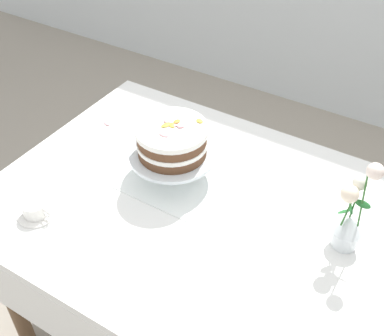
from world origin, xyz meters
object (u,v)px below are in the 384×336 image
object	(u,v)px
layer_cake	(172,140)
flower_vase	(351,218)
cake_stand	(173,157)
teacup	(36,210)
dining_table	(203,232)

from	to	relation	value
layer_cake	flower_vase	size ratio (longest dim) A/B	0.74
cake_stand	teacup	distance (m)	0.46
cake_stand	flower_vase	xyz separation A→B (m)	(0.59, 0.01, 0.03)
dining_table	cake_stand	size ratio (longest dim) A/B	4.83
dining_table	layer_cake	bearing A→B (deg)	151.42
layer_cake	flower_vase	xyz separation A→B (m)	(0.59, 0.01, -0.04)
dining_table	teacup	xyz separation A→B (m)	(-0.44, -0.28, 0.11)
flower_vase	dining_table	bearing A→B (deg)	-166.01
layer_cake	flower_vase	distance (m)	0.60
flower_vase	cake_stand	bearing A→B (deg)	-179.51
dining_table	layer_cake	xyz separation A→B (m)	(-0.18, 0.10, 0.24)
dining_table	cake_stand	world-z (taller)	cake_stand
layer_cake	dining_table	bearing A→B (deg)	-28.58
layer_cake	teacup	size ratio (longest dim) A/B	1.88
dining_table	teacup	size ratio (longest dim) A/B	11.18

